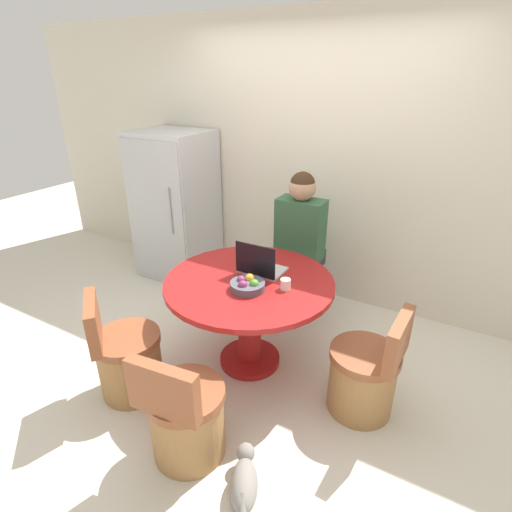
{
  "coord_description": "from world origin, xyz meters",
  "views": [
    {
      "loc": [
        1.35,
        -2.07,
        2.1
      ],
      "look_at": [
        0.07,
        0.21,
        0.88
      ],
      "focal_mm": 28.0,
      "sensor_mm": 36.0,
      "label": 1
    }
  ],
  "objects_px": {
    "dining_table": "(249,301)",
    "chair_right_side": "(365,376)",
    "chair_near_camera": "(186,418)",
    "cat": "(244,481)",
    "refrigerator": "(176,206)",
    "chair_near_left_corner": "(127,359)",
    "person_seated": "(302,239)",
    "fruit_bowl": "(248,285)",
    "laptop": "(260,266)"
  },
  "relations": [
    {
      "from": "dining_table",
      "to": "chair_right_side",
      "type": "relative_size",
      "value": 1.58
    },
    {
      "from": "dining_table",
      "to": "chair_near_camera",
      "type": "distance_m",
      "value": 0.95
    },
    {
      "from": "chair_near_camera",
      "to": "cat",
      "type": "xyz_separation_m",
      "value": [
        0.43,
        -0.06,
        -0.18
      ]
    },
    {
      "from": "cat",
      "to": "refrigerator",
      "type": "bearing_deg",
      "value": 17.95
    },
    {
      "from": "chair_near_left_corner",
      "to": "cat",
      "type": "height_order",
      "value": "chair_near_left_corner"
    },
    {
      "from": "chair_right_side",
      "to": "chair_near_camera",
      "type": "relative_size",
      "value": 1.0
    },
    {
      "from": "dining_table",
      "to": "person_seated",
      "type": "distance_m",
      "value": 0.86
    },
    {
      "from": "chair_near_left_corner",
      "to": "fruit_bowl",
      "type": "relative_size",
      "value": 3.23
    },
    {
      "from": "refrigerator",
      "to": "fruit_bowl",
      "type": "relative_size",
      "value": 6.49
    },
    {
      "from": "person_seated",
      "to": "laptop",
      "type": "height_order",
      "value": "person_seated"
    },
    {
      "from": "person_seated",
      "to": "refrigerator",
      "type": "bearing_deg",
      "value": -5.03
    },
    {
      "from": "refrigerator",
      "to": "cat",
      "type": "xyz_separation_m",
      "value": [
        1.99,
        -1.93,
        -0.69
      ]
    },
    {
      "from": "chair_near_camera",
      "to": "refrigerator",
      "type": "bearing_deg",
      "value": -55.97
    },
    {
      "from": "chair_near_left_corner",
      "to": "fruit_bowl",
      "type": "bearing_deg",
      "value": -98.24
    },
    {
      "from": "fruit_bowl",
      "to": "cat",
      "type": "relative_size",
      "value": 0.6
    },
    {
      "from": "chair_right_side",
      "to": "cat",
      "type": "height_order",
      "value": "chair_right_side"
    },
    {
      "from": "chair_near_left_corner",
      "to": "chair_near_camera",
      "type": "distance_m",
      "value": 0.71
    },
    {
      "from": "chair_near_camera",
      "to": "fruit_bowl",
      "type": "distance_m",
      "value": 0.92
    },
    {
      "from": "chair_right_side",
      "to": "cat",
      "type": "relative_size",
      "value": 1.93
    },
    {
      "from": "refrigerator",
      "to": "fruit_bowl",
      "type": "xyz_separation_m",
      "value": [
        1.53,
        -1.09,
        -0.01
      ]
    },
    {
      "from": "chair_right_side",
      "to": "chair_near_camera",
      "type": "xyz_separation_m",
      "value": [
        -0.81,
        -0.85,
        0.0
      ]
    },
    {
      "from": "chair_near_left_corner",
      "to": "cat",
      "type": "relative_size",
      "value": 1.93
    },
    {
      "from": "fruit_bowl",
      "to": "chair_right_side",
      "type": "bearing_deg",
      "value": 5.06
    },
    {
      "from": "chair_near_left_corner",
      "to": "laptop",
      "type": "bearing_deg",
      "value": -85.86
    },
    {
      "from": "dining_table",
      "to": "chair_near_left_corner",
      "type": "distance_m",
      "value": 0.95
    },
    {
      "from": "chair_near_left_corner",
      "to": "fruit_bowl",
      "type": "xyz_separation_m",
      "value": [
        0.64,
        0.57,
        0.49
      ]
    },
    {
      "from": "dining_table",
      "to": "fruit_bowl",
      "type": "relative_size",
      "value": 5.1
    },
    {
      "from": "dining_table",
      "to": "chair_right_side",
      "type": "xyz_separation_m",
      "value": [
        0.9,
        -0.05,
        -0.28
      ]
    },
    {
      "from": "dining_table",
      "to": "cat",
      "type": "distance_m",
      "value": 1.18
    },
    {
      "from": "cat",
      "to": "chair_right_side",
      "type": "bearing_deg",
      "value": -50.96
    },
    {
      "from": "chair_right_side",
      "to": "laptop",
      "type": "relative_size",
      "value": 2.44
    },
    {
      "from": "refrigerator",
      "to": "chair_near_camera",
      "type": "height_order",
      "value": "refrigerator"
    },
    {
      "from": "chair_near_left_corner",
      "to": "chair_right_side",
      "type": "distance_m",
      "value": 1.62
    },
    {
      "from": "chair_near_left_corner",
      "to": "cat",
      "type": "distance_m",
      "value": 1.15
    },
    {
      "from": "chair_near_camera",
      "to": "chair_near_left_corner",
      "type": "bearing_deg",
      "value": -23.18
    },
    {
      "from": "dining_table",
      "to": "person_seated",
      "type": "relative_size",
      "value": 0.9
    },
    {
      "from": "chair_right_side",
      "to": "dining_table",
      "type": "bearing_deg",
      "value": -90.0
    },
    {
      "from": "chair_near_left_corner",
      "to": "cat",
      "type": "xyz_separation_m",
      "value": [
        1.11,
        -0.27,
        -0.18
      ]
    },
    {
      "from": "chair_right_side",
      "to": "person_seated",
      "type": "height_order",
      "value": "person_seated"
    },
    {
      "from": "fruit_bowl",
      "to": "chair_near_camera",
      "type": "bearing_deg",
      "value": -87.33
    },
    {
      "from": "refrigerator",
      "to": "cat",
      "type": "height_order",
      "value": "refrigerator"
    },
    {
      "from": "person_seated",
      "to": "laptop",
      "type": "distance_m",
      "value": 0.7
    },
    {
      "from": "chair_near_left_corner",
      "to": "dining_table",
      "type": "bearing_deg",
      "value": -90.0
    },
    {
      "from": "laptop",
      "to": "dining_table",
      "type": "bearing_deg",
      "value": 82.96
    },
    {
      "from": "chair_near_camera",
      "to": "fruit_bowl",
      "type": "relative_size",
      "value": 3.23
    },
    {
      "from": "refrigerator",
      "to": "laptop",
      "type": "relative_size",
      "value": 4.9
    },
    {
      "from": "dining_table",
      "to": "chair_near_left_corner",
      "type": "relative_size",
      "value": 1.58
    },
    {
      "from": "laptop",
      "to": "chair_near_camera",
      "type": "bearing_deg",
      "value": 94.31
    },
    {
      "from": "dining_table",
      "to": "cat",
      "type": "xyz_separation_m",
      "value": [
        0.52,
        -0.96,
        -0.46
      ]
    },
    {
      "from": "refrigerator",
      "to": "person_seated",
      "type": "relative_size",
      "value": 1.15
    }
  ]
}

